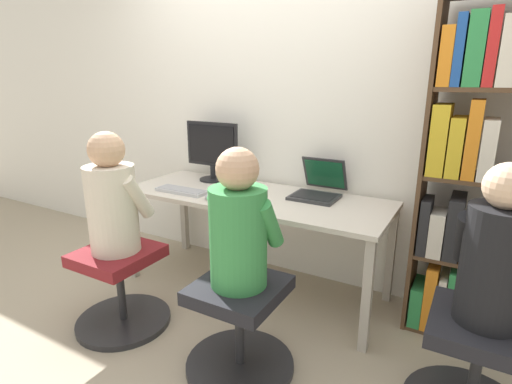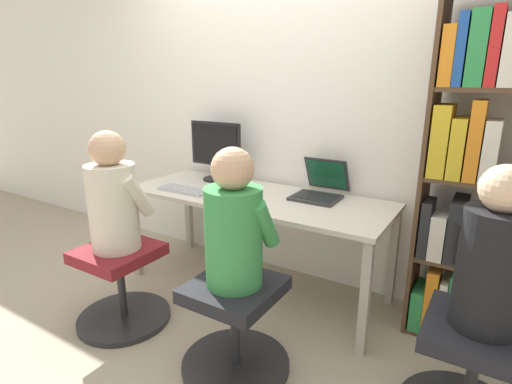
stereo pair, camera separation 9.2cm
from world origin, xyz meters
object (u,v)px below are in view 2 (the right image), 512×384
Objects in this scene: desktop_monitor at (216,150)px; person_near_shelf at (493,257)px; person_at_laptop at (234,225)px; office_chair_side at (472,375)px; office_chair_left at (121,284)px; laptop at (320,190)px; person_at_monitor at (113,197)px; bookshelf at (478,172)px; office_chair_right at (235,326)px; keyboard at (184,190)px.

desktop_monitor is 2.05m from person_near_shelf.
person_at_laptop reaches higher than office_chair_side.
office_chair_side is at bearing 7.87° from office_chair_left.
office_chair_left is 2.01m from person_near_shelf.
person_at_monitor is (-0.88, -0.97, 0.05)m from laptop.
office_chair_right is at bearing -136.21° from bookshelf.
person_near_shelf reaches higher than office_chair_left.
desktop_monitor is 0.99m from person_at_monitor.
keyboard is at bearing 170.22° from person_near_shelf.
office_chair_side is (1.03, -0.71, -0.51)m from laptop.
person_near_shelf reaches higher than office_chair_side.
bookshelf reaches higher than office_chair_side.
desktop_monitor is 1.79m from bookshelf.
office_chair_side is (1.91, -0.72, -0.69)m from desktop_monitor.
person_at_laptop is 1.20× the size of office_chair_side.
office_chair_side is at bearing -20.69° from desktop_monitor.
office_chair_right is 1.00× the size of office_chair_side.
office_chair_left is at bearing -132.06° from laptop.
person_at_laptop is at bearing 1.27° from person_at_monitor.
office_chair_right is (-0.04, -0.96, -0.51)m from laptop.
desktop_monitor is 0.67× the size of person_near_shelf.
bookshelf is (1.78, 0.33, 0.28)m from keyboard.
desktop_monitor is at bearing 89.77° from office_chair_left.
office_chair_side is at bearing -79.53° from bookshelf.
keyboard is at bearing -169.49° from bookshelf.
bookshelf is (0.91, -0.05, 0.24)m from laptop.
office_chair_left is 2.16m from bookshelf.
person_near_shelf is at bearing -9.78° from keyboard.
office_chair_right is at bearing 1.29° from office_chair_left.
person_at_laptop is at bearing -167.06° from person_near_shelf.
laptop is 0.65× the size of office_chair_left.
keyboard is (-0.87, -0.38, -0.04)m from laptop.
bookshelf reaches higher than keyboard.
person_near_shelf is (1.90, -0.33, 0.08)m from keyboard.
person_near_shelf reaches higher than office_chair_right.
office_chair_left is 0.30× the size of bookshelf.
desktop_monitor is 1.21m from office_chair_left.
office_chair_side is at bearing -34.56° from laptop.
person_near_shelf is (1.07, 0.25, 0.00)m from person_at_laptop.
person_at_laptop reaches higher than office_chair_left.
office_chair_left is at bearing -152.65° from bookshelf.
desktop_monitor is at bearing 131.01° from office_chair_right.
person_at_laptop is at bearing -34.60° from keyboard.
person_at_monitor is 2.01m from office_chair_side.
laptop is at bearing 145.44° from office_chair_side.
office_chair_right is 0.83× the size of person_at_laptop.
person_at_laptop is at bearing -136.36° from bookshelf.
person_near_shelf is at bearing 13.18° from office_chair_right.
person_near_shelf is (1.07, 0.25, 0.55)m from office_chair_right.
office_chair_right is 0.81× the size of person_at_monitor.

